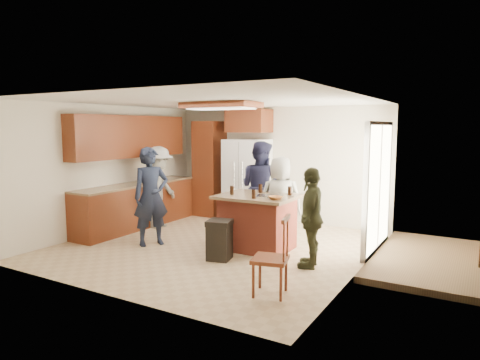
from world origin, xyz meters
The scene contains 12 objects.
person_front_left centered at (-1.04, -0.46, 0.86)m, with size 0.63×0.46×1.72m, color #181F31.
person_behind_left centered at (0.23, 1.26, 0.90)m, with size 0.88×0.54×1.80m, color #191A32.
person_behind_right centered at (0.89, 0.75, 0.78)m, with size 0.76×0.50×1.56m, color gray.
person_side_right centered at (1.82, -0.20, 0.75)m, with size 0.87×0.45×1.49m, color #32361F.
person_counter centered at (-1.78, 0.59, 0.84)m, with size 1.08×0.50×1.68m, color gray.
left_cabinetry centered at (-2.24, 0.40, 0.96)m, with size 0.64×3.00×2.30m.
back_wall_units centered at (-1.33, 2.20, 1.38)m, with size 1.80×0.60×2.45m.
refrigerator centered at (-0.55, 2.12, 0.90)m, with size 0.90×0.76×1.80m.
kitchen_island centered at (0.70, 0.24, 0.47)m, with size 1.28×1.03×0.93m.
island_items centered at (0.93, 0.14, 0.97)m, with size 1.03×0.71×0.15m.
trash_bin centered at (0.46, -0.59, 0.32)m, with size 0.44×0.44×0.63m.
spindle_chair centered at (1.79, -1.46, 0.45)m, with size 0.51×0.51×0.99m.
Camera 1 is at (4.00, -6.07, 2.07)m, focal length 32.00 mm.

